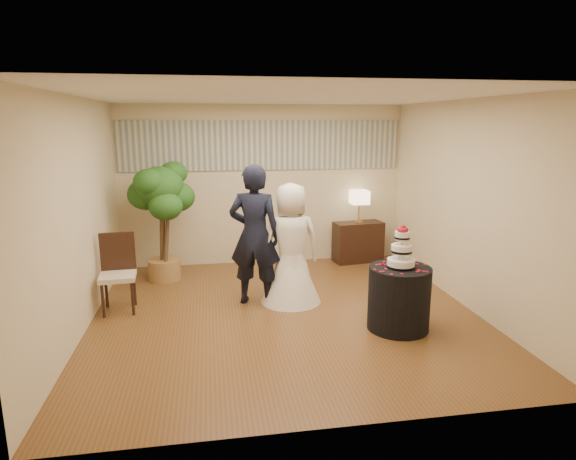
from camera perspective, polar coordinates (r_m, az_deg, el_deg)
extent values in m
cube|color=brown|center=(6.51, -0.30, -9.85)|extent=(5.00, 5.00, 0.00)
cube|color=white|center=(6.03, -0.33, 15.58)|extent=(5.00, 5.00, 0.00)
cube|color=beige|center=(8.57, -2.96, 5.30)|extent=(5.00, 0.06, 2.80)
cube|color=beige|center=(3.73, 5.77, -4.41)|extent=(5.00, 0.06, 2.80)
cube|color=beige|center=(6.24, -23.64, 1.50)|extent=(0.06, 5.00, 2.80)
cube|color=beige|center=(6.96, 20.50, 2.81)|extent=(0.06, 5.00, 2.80)
cube|color=#9FA191|center=(8.48, -3.00, 9.97)|extent=(4.90, 0.02, 0.85)
imported|color=black|center=(6.61, -3.97, -0.62)|extent=(0.82, 0.66, 1.96)
imported|color=white|center=(6.69, 0.34, -1.59)|extent=(0.94, 0.94, 1.70)
cylinder|color=black|center=(6.09, 13.02, -7.88)|extent=(0.95, 0.95, 0.78)
cube|color=black|center=(8.85, 8.29, -1.40)|extent=(0.92, 0.50, 0.73)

